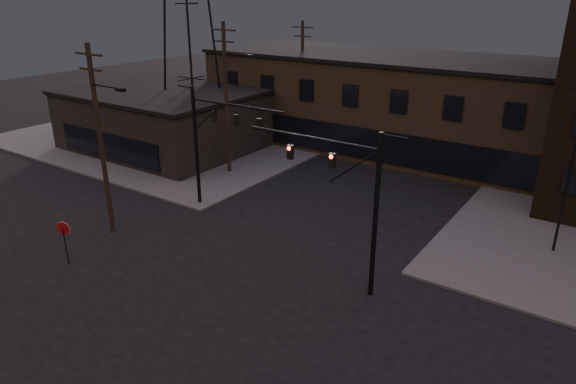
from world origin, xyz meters
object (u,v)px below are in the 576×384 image
object	(u,v)px
traffic_signal_far	(210,135)
car_crossing	(396,149)
traffic_signal_near	(354,194)
stop_sign	(64,233)

from	to	relation	value
traffic_signal_far	car_crossing	world-z (taller)	traffic_signal_far
traffic_signal_near	stop_sign	distance (m)	15.17
traffic_signal_near	car_crossing	size ratio (longest dim) A/B	1.68
traffic_signal_near	stop_sign	bearing A→B (deg)	-154.10
stop_sign	traffic_signal_far	bearing A→B (deg)	82.68
traffic_signal_far	car_crossing	size ratio (longest dim) A/B	1.68
traffic_signal_far	car_crossing	distance (m)	18.42
traffic_signal_far	stop_sign	distance (m)	10.55
stop_sign	car_crossing	world-z (taller)	stop_sign
car_crossing	traffic_signal_far	bearing A→B (deg)	-128.37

